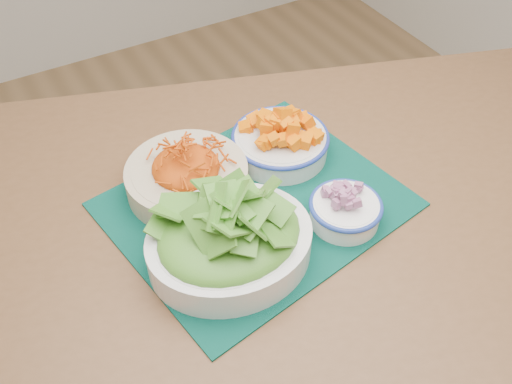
% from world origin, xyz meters
% --- Properties ---
extents(table, '(1.51, 1.24, 0.75)m').
position_xyz_m(table, '(0.20, 0.09, 0.66)').
color(table, brown).
rests_on(table, ground).
extents(placemat, '(0.55, 0.48, 0.00)m').
position_xyz_m(placemat, '(0.12, 0.14, 0.75)').
color(placemat, '#012B24').
rests_on(placemat, table).
extents(carrot_bowl, '(0.26, 0.26, 0.09)m').
position_xyz_m(carrot_bowl, '(0.03, 0.24, 0.80)').
color(carrot_bowl, beige).
rests_on(carrot_bowl, placemat).
extents(squash_bowl, '(0.20, 0.20, 0.09)m').
position_xyz_m(squash_bowl, '(0.23, 0.24, 0.80)').
color(squash_bowl, silver).
rests_on(squash_bowl, placemat).
extents(lettuce_bowl, '(0.30, 0.26, 0.13)m').
position_xyz_m(lettuce_bowl, '(0.02, 0.05, 0.82)').
color(lettuce_bowl, white).
rests_on(lettuce_bowl, placemat).
extents(onion_bowl, '(0.14, 0.14, 0.06)m').
position_xyz_m(onion_bowl, '(0.23, 0.03, 0.79)').
color(onion_bowl, white).
rests_on(onion_bowl, placemat).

